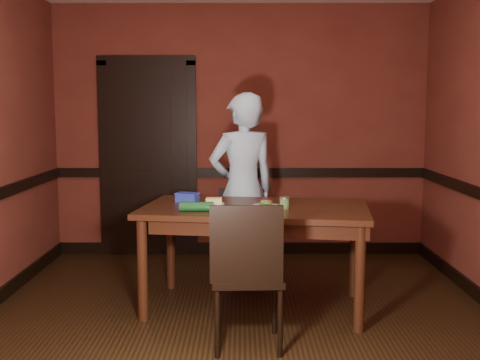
{
  "coord_description": "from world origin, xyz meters",
  "views": [
    {
      "loc": [
        0.01,
        -4.26,
        1.62
      ],
      "look_at": [
        0.0,
        0.35,
        1.05
      ],
      "focal_mm": 45.0,
      "sensor_mm": 36.0,
      "label": 1
    }
  ],
  "objects_px": {
    "chair_far": "(239,237)",
    "sandwich_plate": "(266,206)",
    "dining_table": "(255,257)",
    "chair_near": "(247,274)",
    "sauce_jar": "(285,203)",
    "cheese_saucer": "(214,202)",
    "person": "(243,189)",
    "food_tub": "(187,197)"
  },
  "relations": [
    {
      "from": "dining_table",
      "to": "chair_far",
      "type": "height_order",
      "value": "chair_far"
    },
    {
      "from": "dining_table",
      "to": "sauce_jar",
      "type": "relative_size",
      "value": 19.16
    },
    {
      "from": "dining_table",
      "to": "sandwich_plate",
      "type": "xyz_separation_m",
      "value": [
        0.08,
        -0.06,
        0.43
      ]
    },
    {
      "from": "dining_table",
      "to": "sauce_jar",
      "type": "height_order",
      "value": "sauce_jar"
    },
    {
      "from": "person",
      "to": "chair_near",
      "type": "bearing_deg",
      "value": 69.4
    },
    {
      "from": "person",
      "to": "sauce_jar",
      "type": "xyz_separation_m",
      "value": [
        0.32,
        -0.81,
        0.01
      ]
    },
    {
      "from": "chair_far",
      "to": "sandwich_plate",
      "type": "bearing_deg",
      "value": -75.77
    },
    {
      "from": "dining_table",
      "to": "chair_far",
      "type": "bearing_deg",
      "value": 108.09
    },
    {
      "from": "chair_near",
      "to": "dining_table",
      "type": "bearing_deg",
      "value": -97.31
    },
    {
      "from": "cheese_saucer",
      "to": "dining_table",
      "type": "bearing_deg",
      "value": -16.64
    },
    {
      "from": "person",
      "to": "sandwich_plate",
      "type": "bearing_deg",
      "value": 81.89
    },
    {
      "from": "chair_far",
      "to": "person",
      "type": "relative_size",
      "value": 0.48
    },
    {
      "from": "dining_table",
      "to": "person",
      "type": "height_order",
      "value": "person"
    },
    {
      "from": "cheese_saucer",
      "to": "food_tub",
      "type": "bearing_deg",
      "value": 152.07
    },
    {
      "from": "sandwich_plate",
      "to": "sauce_jar",
      "type": "height_order",
      "value": "sauce_jar"
    },
    {
      "from": "person",
      "to": "sandwich_plate",
      "type": "distance_m",
      "value": 0.78
    },
    {
      "from": "sandwich_plate",
      "to": "dining_table",
      "type": "bearing_deg",
      "value": 144.56
    },
    {
      "from": "chair_far",
      "to": "food_tub",
      "type": "relative_size",
      "value": 3.99
    },
    {
      "from": "chair_far",
      "to": "chair_near",
      "type": "bearing_deg",
      "value": -88.46
    },
    {
      "from": "chair_far",
      "to": "food_tub",
      "type": "xyz_separation_m",
      "value": [
        -0.43,
        -0.53,
        0.45
      ]
    },
    {
      "from": "cheese_saucer",
      "to": "food_tub",
      "type": "relative_size",
      "value": 0.81
    },
    {
      "from": "food_tub",
      "to": "chair_near",
      "type": "bearing_deg",
      "value": -46.84
    },
    {
      "from": "chair_near",
      "to": "sandwich_plate",
      "type": "distance_m",
      "value": 0.81
    },
    {
      "from": "person",
      "to": "sandwich_plate",
      "type": "relative_size",
      "value": 7.35
    },
    {
      "from": "chair_near",
      "to": "sauce_jar",
      "type": "height_order",
      "value": "chair_near"
    },
    {
      "from": "cheese_saucer",
      "to": "person",
      "type": "bearing_deg",
      "value": 68.72
    },
    {
      "from": "chair_near",
      "to": "cheese_saucer",
      "type": "bearing_deg",
      "value": -75.38
    },
    {
      "from": "chair_near",
      "to": "person",
      "type": "height_order",
      "value": "person"
    },
    {
      "from": "sauce_jar",
      "to": "cheese_saucer",
      "type": "height_order",
      "value": "sauce_jar"
    },
    {
      "from": "sandwich_plate",
      "to": "cheese_saucer",
      "type": "xyz_separation_m",
      "value": [
        -0.42,
        0.16,
        0.0
      ]
    },
    {
      "from": "chair_far",
      "to": "dining_table",
      "type": "bearing_deg",
      "value": -80.78
    },
    {
      "from": "sandwich_plate",
      "to": "chair_far",
      "type": "bearing_deg",
      "value": 105.0
    },
    {
      "from": "chair_near",
      "to": "sauce_jar",
      "type": "bearing_deg",
      "value": -116.1
    },
    {
      "from": "sauce_jar",
      "to": "chair_near",
      "type": "bearing_deg",
      "value": -113.98
    },
    {
      "from": "person",
      "to": "cheese_saucer",
      "type": "height_order",
      "value": "person"
    },
    {
      "from": "food_tub",
      "to": "dining_table",
      "type": "bearing_deg",
      "value": -4.48
    },
    {
      "from": "dining_table",
      "to": "chair_far",
      "type": "xyz_separation_m",
      "value": [
        -0.13,
        0.75,
        0.01
      ]
    },
    {
      "from": "dining_table",
      "to": "cheese_saucer",
      "type": "bearing_deg",
      "value": 171.46
    },
    {
      "from": "chair_near",
      "to": "sandwich_plate",
      "type": "bearing_deg",
      "value": -104.38
    },
    {
      "from": "food_tub",
      "to": "chair_far",
      "type": "bearing_deg",
      "value": 67.97
    },
    {
      "from": "chair_far",
      "to": "sandwich_plate",
      "type": "xyz_separation_m",
      "value": [
        0.22,
        -0.81,
        0.43
      ]
    },
    {
      "from": "sandwich_plate",
      "to": "food_tub",
      "type": "height_order",
      "value": "food_tub"
    }
  ]
}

